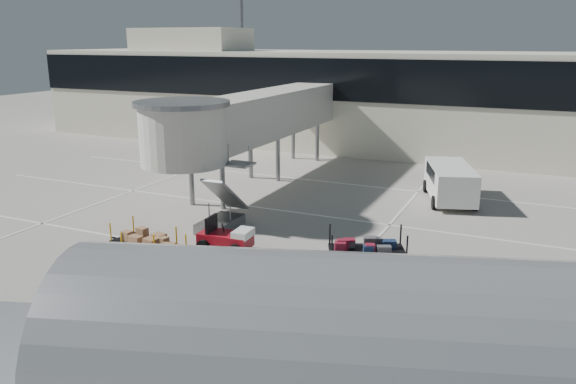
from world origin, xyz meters
name	(u,v)px	position (x,y,z in m)	size (l,w,h in m)	color
ground	(186,270)	(0.00, 0.00, 0.00)	(140.00, 140.00, 0.00)	#B7B0A4
lane_markings	(272,207)	(-0.67, 9.33, 0.01)	(40.00, 30.00, 0.02)	white
terminal	(381,99)	(-0.35, 29.94, 4.11)	(64.00, 12.11, 15.20)	beige
jet_bridge	(244,120)	(-3.97, 12.26, 4.28)	(5.70, 20.40, 6.03)	beige
baggage_tug	(227,239)	(0.42, 2.57, 0.56)	(2.40, 1.60, 1.53)	maroon
suitcase_cart	(367,252)	(6.43, 3.62, 0.55)	(3.83, 2.66, 1.50)	black
box_cart_near	(151,258)	(-1.21, -0.57, 0.53)	(3.47, 2.30, 1.35)	black
box_cart_far	(142,242)	(-2.74, 0.78, 0.54)	(3.52, 1.84, 1.35)	black
ground_worker	(138,274)	(-0.30, -2.52, 0.80)	(0.58, 0.38, 1.59)	#A1FF1A
minivan	(450,179)	(7.96, 14.86, 1.23)	(3.78, 5.82, 2.05)	white
belt_loader	(195,136)	(-15.42, 23.99, 0.73)	(4.22, 2.69, 1.91)	maroon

